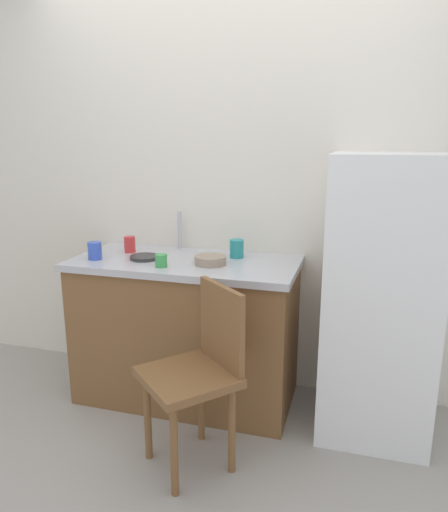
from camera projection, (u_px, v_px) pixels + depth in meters
The scene contains 13 objects.
ground_plane at pixel (179, 467), 2.30m from camera, with size 8.00×8.00×0.00m, color #9E998E.
back_wall at pixel (234, 181), 2.92m from camera, with size 4.80×0.10×2.60m, color silver.
cabinet_base at pixel (187, 332), 2.86m from camera, with size 1.27×0.60×0.83m, color brown.
countertop at pixel (185, 263), 2.75m from camera, with size 1.31×0.64×0.04m, color #B7B7BC.
faucet at pixel (180, 230), 2.99m from camera, with size 0.02×0.02×0.24m, color #B7B7BC.
refrigerator at pixel (379, 298), 2.48m from camera, with size 0.56×0.61×1.49m, color white.
chair at pixel (199, 368), 2.23m from camera, with size 0.57×0.57×0.89m.
terracotta_bowl at pixel (210, 260), 2.64m from camera, with size 0.18×0.18×0.05m, color gray.
hotplate at pixel (144, 257), 2.76m from camera, with size 0.17×0.17×0.02m, color #2D2D2D.
cup_green at pixel (161, 261), 2.58m from camera, with size 0.07×0.07×0.07m, color green.
cup_teal at pixel (237, 249), 2.78m from camera, with size 0.08×0.08×0.11m, color teal.
cup_blue at pixel (95, 251), 2.75m from camera, with size 0.08×0.08×0.10m, color blue.
cup_red at pixel (130, 244), 2.91m from camera, with size 0.07×0.07×0.10m, color red.
Camera 1 is at (0.76, -1.84, 1.55)m, focal length 33.12 mm.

